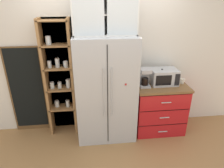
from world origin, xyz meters
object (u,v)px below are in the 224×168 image
at_px(chalkboard_menu, 28,91).
at_px(mug_cream, 182,81).
at_px(refrigerator, 106,89).
at_px(mug_sage, 161,81).
at_px(microwave, 164,77).
at_px(coffee_maker, 144,77).
at_px(bottle_cobalt, 161,77).

bearing_deg(chalkboard_menu, mug_cream, -4.89).
bearing_deg(refrigerator, mug_sage, 5.12).
distance_m(refrigerator, microwave, 1.01).
bearing_deg(coffee_maker, bottle_cobalt, 6.86).
bearing_deg(mug_cream, coffee_maker, -177.90).
height_order(refrigerator, coffee_maker, refrigerator).
relative_size(microwave, mug_cream, 3.79).
distance_m(bottle_cobalt, chalkboard_menu, 2.30).
xyz_separation_m(refrigerator, coffee_maker, (0.64, 0.04, 0.17)).
height_order(coffee_maker, bottle_cobalt, coffee_maker).
xyz_separation_m(bottle_cobalt, chalkboard_menu, (-2.27, 0.22, -0.23)).
height_order(mug_cream, mug_sage, mug_sage).
height_order(refrigerator, mug_cream, refrigerator).
height_order(coffee_maker, mug_sage, coffee_maker).
relative_size(microwave, bottle_cobalt, 1.62).
bearing_deg(bottle_cobalt, mug_cream, -1.77).
distance_m(coffee_maker, mug_sage, 0.33).
height_order(mug_sage, chalkboard_menu, chalkboard_menu).
distance_m(microwave, chalkboard_menu, 2.34).
distance_m(microwave, coffee_maker, 0.35).
relative_size(mug_sage, bottle_cobalt, 0.41).
relative_size(microwave, coffee_maker, 1.42).
height_order(bottle_cobalt, chalkboard_menu, chalkboard_menu).
bearing_deg(mug_sage, refrigerator, -174.88).
relative_size(mug_cream, bottle_cobalt, 0.43).
distance_m(coffee_maker, mug_cream, 0.68).
bearing_deg(chalkboard_menu, bottle_cobalt, -5.40).
relative_size(coffee_maker, mug_cream, 2.67).
height_order(microwave, mug_sage, microwave).
bearing_deg(refrigerator, mug_cream, 2.63).
bearing_deg(coffee_maker, mug_sage, 9.20).
distance_m(microwave, mug_sage, 0.10).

